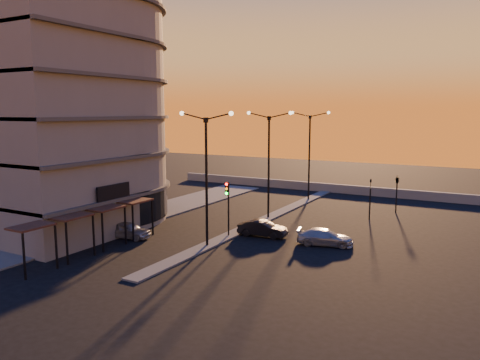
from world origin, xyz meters
name	(u,v)px	position (x,y,z in m)	size (l,w,h in m)	color
ground	(207,246)	(0.00, 0.00, 0.00)	(120.00, 120.00, 0.00)	black
sidewalk_west	(133,218)	(-10.50, 4.00, 0.06)	(5.00, 40.00, 0.12)	#51504E
median	(268,218)	(0.00, 10.00, 0.06)	(1.20, 36.00, 0.12)	#51504E
parapet	(343,189)	(2.00, 26.00, 0.50)	(44.00, 0.50, 1.00)	gray
building	(62,81)	(-14.00, 0.03, 11.91)	(14.35, 17.08, 25.00)	slate
streetlamp_near	(206,168)	(0.00, 0.00, 5.59)	(4.32, 0.32, 9.51)	black
streetlamp_mid	(269,156)	(0.00, 10.00, 5.59)	(4.32, 0.32, 9.51)	black
streetlamp_far	(309,148)	(0.00, 20.00, 5.59)	(4.32, 0.32, 9.51)	black
traffic_light_main	(228,200)	(0.00, 2.87, 2.89)	(0.28, 0.44, 4.25)	black
signal_east_a	(370,198)	(8.00, 14.00, 1.93)	(0.13, 0.16, 3.60)	black
signal_east_b	(397,180)	(9.50, 18.00, 3.10)	(0.42, 1.99, 3.60)	black
car_hatchback	(127,230)	(-6.50, -1.06, 0.63)	(1.48, 3.68, 1.25)	#9FA1A6
car_sedan	(263,228)	(2.24, 4.32, 0.62)	(1.31, 3.75, 1.24)	black
car_wagon	(325,237)	(7.19, 4.38, 0.58)	(1.64, 4.03, 1.17)	#9DA0A4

